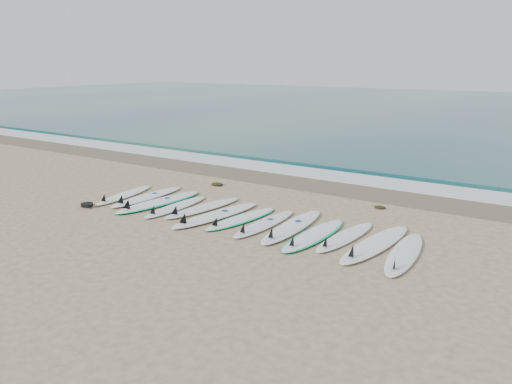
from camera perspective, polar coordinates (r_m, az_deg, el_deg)
The scene contains 21 objects.
ground at distance 12.18m, azimuth -1.49°, elevation -3.14°, with size 120.00×120.00×0.00m, color tan.
ocean at distance 42.68m, azimuth 24.58°, elevation 8.42°, with size 120.00×55.00×0.03m, color #205856.
wet_sand_band at distance 15.59m, azimuth 7.15°, elevation 0.77°, with size 120.00×1.80×0.01m, color brown.
foam_band at distance 16.82m, azimuth 9.28°, elevation 1.77°, with size 120.00×1.40×0.04m, color silver.
wave_crest at distance 18.16m, azimuth 11.24°, elevation 2.74°, with size 120.00×1.00×0.10m, color #205856.
surfboard_0 at distance 14.64m, azimuth -14.93°, elevation -0.35°, with size 0.88×2.43×0.30m.
surfboard_1 at distance 14.28m, azimuth -12.46°, elevation -0.54°, with size 0.56×2.66×0.34m.
surfboard_2 at distance 13.71m, azimuth -11.10°, elevation -1.12°, with size 0.99×2.93×0.36m.
surfboard_3 at distance 13.18m, azimuth -9.27°, elevation -1.69°, with size 0.58×2.41×0.31m.
surfboard_4 at distance 12.98m, azimuth -6.25°, elevation -1.82°, with size 0.89×2.61×0.33m.
surfboard_5 at distance 12.32m, azimuth -4.78°, elevation -2.66°, with size 1.01×2.93×0.37m.
surfboard_6 at distance 12.07m, azimuth -1.79°, elevation -3.07°, with size 0.91×2.45×0.30m.
surfboard_7 at distance 11.67m, azimuth 0.86°, elevation -3.66°, with size 0.53×2.46×0.31m.
surfboard_8 at distance 11.47m, azimuth 4.05°, elevation -3.97°, with size 0.74×2.87×0.36m.
surfboard_9 at distance 11.01m, azimuth 6.58°, elevation -4.92°, with size 0.69×2.61×0.33m.
surfboard_10 at distance 10.99m, azimuth 10.06°, elevation -5.08°, with size 0.69×2.43×0.31m.
surfboard_11 at distance 10.67m, azimuth 13.39°, elevation -5.81°, with size 0.88×2.95×0.37m.
surfboard_12 at distance 10.31m, azimuth 16.54°, elevation -6.81°, with size 0.81×2.63×0.33m.
seaweed_near at distance 15.51m, azimuth -4.47°, elevation 0.90°, with size 0.41×0.32×0.08m, color black.
seaweed_far at distance 13.46m, azimuth 13.96°, elevation -1.70°, with size 0.32×0.25×0.06m, color black.
leash_coil at distance 13.94m, azimuth -18.73°, elevation -1.40°, with size 0.46×0.36×0.11m.
Camera 1 is at (6.64, -9.50, 3.73)m, focal length 35.00 mm.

